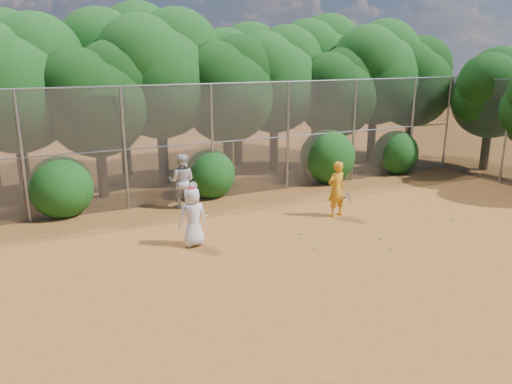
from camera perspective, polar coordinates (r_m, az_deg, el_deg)
ground at (r=13.26m, az=8.67°, el=-6.71°), size 80.00×80.00×0.00m
fence_back at (r=17.74m, az=-2.36°, el=6.05°), size 20.05×0.09×4.03m
fence_side at (r=21.68m, az=26.71°, el=6.16°), size 0.09×6.09×4.03m
tree_1 at (r=18.62m, az=-25.93°, el=11.53°), size 4.64×4.03×6.35m
tree_2 at (r=18.14m, az=-17.71°, el=10.43°), size 3.99×3.47×5.47m
tree_3 at (r=19.59m, az=-10.90°, el=13.59°), size 4.89×4.26×6.70m
tree_4 at (r=19.85m, az=-3.23°, el=12.02°), size 4.19×3.64×5.73m
tree_5 at (r=21.63m, az=2.21°, el=13.10°), size 4.51×3.92×6.17m
tree_6 at (r=22.10m, az=9.28°, el=11.46°), size 3.86×3.36×5.29m
tree_7 at (r=24.06m, az=13.58°, el=13.50°), size 4.77×4.14×6.53m
tree_8 at (r=25.15m, az=17.57°, el=12.23°), size 4.25×3.70×5.82m
tree_10 at (r=21.50m, az=-15.16°, el=14.12°), size 5.15×4.48×7.06m
tree_11 at (r=22.63m, az=-2.04°, el=13.51°), size 4.64×4.03×6.35m
tree_12 at (r=25.29m, az=7.07°, el=14.41°), size 5.02×4.37×6.88m
tree_13 at (r=23.93m, az=25.45°, el=10.48°), size 3.86×3.36×5.29m
bush_0 at (r=16.87m, az=-21.40°, el=0.82°), size 2.00×2.00×2.00m
bush_1 at (r=17.92m, az=-5.29°, el=2.33°), size 1.80×1.80×1.80m
bush_2 at (r=20.13m, az=8.17°, el=4.30°), size 2.20×2.20×2.20m
bush_3 at (r=22.27m, az=15.69°, el=4.57°), size 1.90×1.90×1.90m
player_yellow at (r=15.80m, az=9.17°, el=0.32°), size 0.85×0.61×1.77m
player_teen at (r=13.33m, az=-7.25°, el=-2.80°), size 0.82×0.57×1.64m
player_white at (r=16.67m, az=-8.48°, el=1.25°), size 1.11×1.04×1.82m
ball_0 at (r=14.32m, az=14.11°, el=-5.16°), size 0.07×0.07×0.07m
ball_1 at (r=17.42m, az=10.92°, el=-1.23°), size 0.07×0.07×0.07m
ball_2 at (r=13.64m, az=15.12°, el=-6.29°), size 0.07×0.07×0.07m
ball_3 at (r=16.57m, az=21.58°, el=-2.95°), size 0.07×0.07×0.07m
ball_4 at (r=13.31m, az=6.68°, el=-6.39°), size 0.07×0.07×0.07m
ball_5 at (r=18.20m, az=8.16°, el=-0.36°), size 0.07×0.07×0.07m
ball_6 at (r=14.32m, az=5.15°, el=-4.73°), size 0.07×0.07×0.07m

